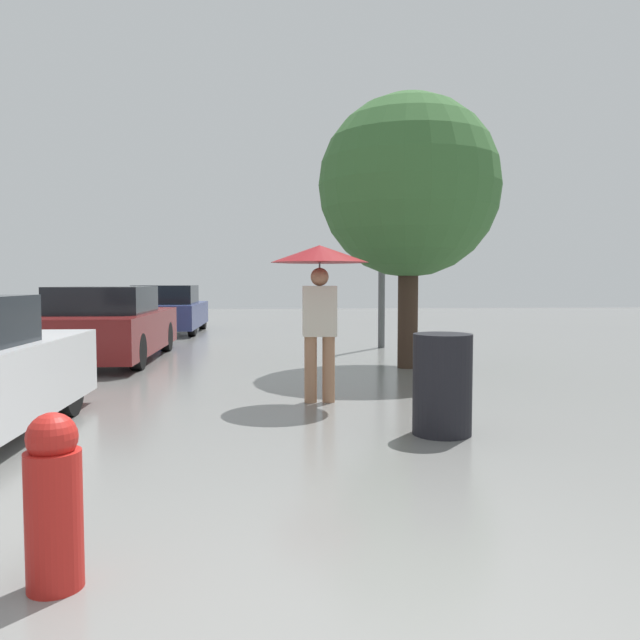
# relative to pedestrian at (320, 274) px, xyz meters

# --- Properties ---
(pedestrian) EXTENTS (1.13, 1.13, 1.82)m
(pedestrian) POSITION_rel_pedestrian_xyz_m (0.00, 0.00, 0.00)
(pedestrian) COLOR #9E7051
(pedestrian) RESTS_ON ground_plane
(parked_car_middle) EXTENTS (1.77, 4.33, 1.31)m
(parked_car_middle) POSITION_rel_pedestrian_xyz_m (-3.47, 4.16, -0.88)
(parked_car_middle) COLOR maroon
(parked_car_middle) RESTS_ON ground_plane
(parked_car_farthest) EXTENTS (1.80, 3.92, 1.30)m
(parked_car_farthest) POSITION_rel_pedestrian_xyz_m (-3.40, 10.15, -0.89)
(parked_car_farthest) COLOR navy
(parked_car_farthest) RESTS_ON ground_plane
(tree) EXTENTS (2.90, 2.90, 4.37)m
(tree) POSITION_rel_pedestrian_xyz_m (1.65, 2.79, 1.41)
(tree) COLOR #38281E
(tree) RESTS_ON ground_plane
(street_lamp) EXTENTS (0.25, 0.25, 3.93)m
(street_lamp) POSITION_rel_pedestrian_xyz_m (1.77, 5.87, 0.71)
(street_lamp) COLOR #515456
(street_lamp) RESTS_ON ground_plane
(trash_bin) EXTENTS (0.54, 0.54, 0.93)m
(trash_bin) POSITION_rel_pedestrian_xyz_m (1.00, -1.59, -1.03)
(trash_bin) COLOR black
(trash_bin) RESTS_ON ground_plane
(fire_hydrant) EXTENTS (0.25, 0.25, 0.81)m
(fire_hydrant) POSITION_rel_pedestrian_xyz_m (-1.55, -4.28, -1.09)
(fire_hydrant) COLOR #B21E19
(fire_hydrant) RESTS_ON ground_plane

